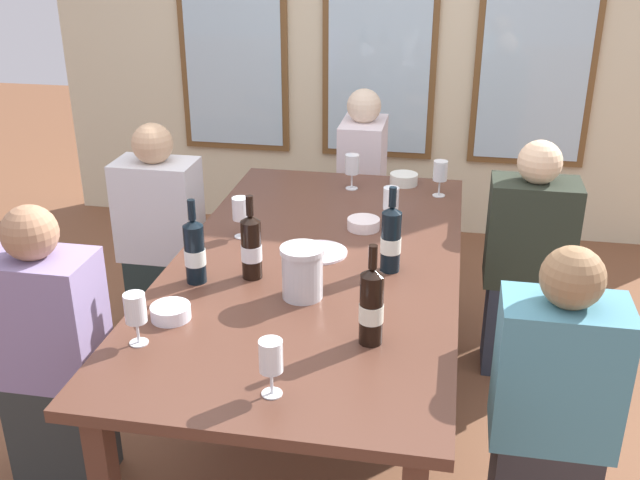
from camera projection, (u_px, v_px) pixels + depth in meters
ground_plane at (316, 416)px, 3.19m from camera, size 12.00×12.00×0.00m
back_wall_with_windows at (381, 8)px, 4.57m from camera, size 4.31×0.10×2.90m
dining_table at (316, 276)px, 2.92m from camera, size 1.11×2.14×0.74m
white_plate_0 at (318, 252)px, 2.96m from camera, size 0.23×0.23×0.01m
metal_pitcher at (302, 272)px, 2.59m from camera, size 0.16×0.16×0.19m
wine_bottle_0 at (251, 247)px, 2.72m from camera, size 0.08×0.08×0.32m
wine_bottle_1 at (391, 239)px, 2.77m from camera, size 0.08×0.08×0.33m
wine_bottle_2 at (195, 251)px, 2.68m from camera, size 0.08×0.08×0.32m
wine_bottle_3 at (371, 306)px, 2.29m from camera, size 0.08×0.08×0.34m
tasting_bowl_0 at (171, 312)px, 2.47m from camera, size 0.13×0.13×0.05m
tasting_bowl_1 at (404, 179)px, 3.70m from camera, size 0.14×0.14×0.05m
tasting_bowl_2 at (364, 224)px, 3.18m from camera, size 0.14×0.14×0.05m
wine_glass_0 at (271, 357)px, 2.04m from camera, size 0.07×0.07×0.17m
wine_glass_1 at (440, 173)px, 3.51m from camera, size 0.07×0.07×0.17m
wine_glass_2 at (135, 309)px, 2.29m from camera, size 0.07×0.07×0.17m
wine_glass_3 at (352, 165)px, 3.60m from camera, size 0.07×0.07×0.17m
wine_glass_4 at (240, 210)px, 3.06m from camera, size 0.07×0.07×0.17m
wine_glass_5 at (391, 200)px, 3.18m from camera, size 0.07×0.07×0.17m
seated_person_0 at (51, 359)px, 2.65m from camera, size 0.38×0.24×1.11m
seated_person_1 at (551, 416)px, 2.35m from camera, size 0.38×0.24×1.11m
seated_person_2 at (162, 241)px, 3.60m from camera, size 0.38×0.24×1.11m
seated_person_3 at (527, 266)px, 3.34m from camera, size 0.38×0.24×1.11m
seated_person_4 at (362, 190)px, 4.26m from camera, size 0.24×0.38×1.11m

